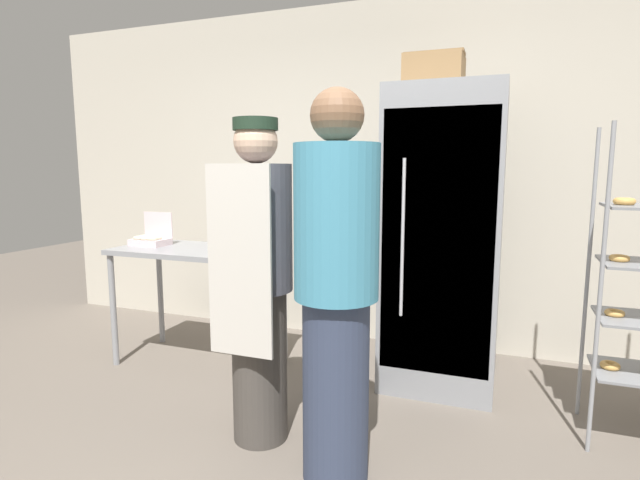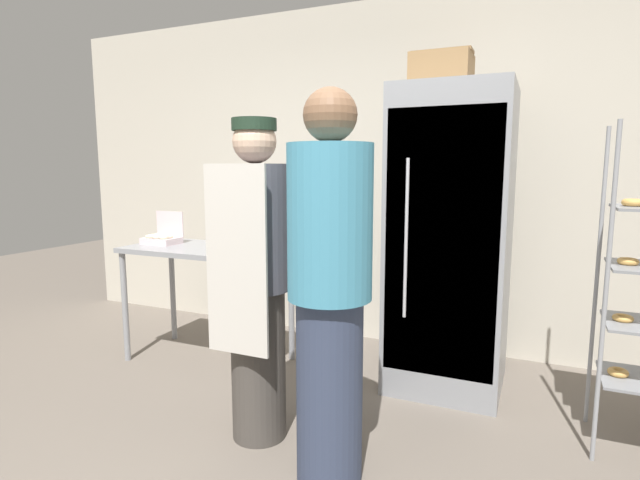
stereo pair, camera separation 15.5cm
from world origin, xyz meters
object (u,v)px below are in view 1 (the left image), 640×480
person_baker (258,278)px  cardboard_storage_box (434,72)px  blender_pitcher (217,230)px  person_customer (336,288)px  donut_box (150,239)px  refrigerator (444,240)px

person_baker → cardboard_storage_box: bearing=58.9°
blender_pitcher → person_customer: person_customer is taller
donut_box → cardboard_storage_box: size_ratio=0.69×
refrigerator → blender_pitcher: 1.57m
blender_pitcher → person_baker: 1.11m
cardboard_storage_box → person_customer: 1.77m
blender_pitcher → donut_box: bearing=-178.0°
cardboard_storage_box → person_customer: bearing=-98.9°
person_baker → refrigerator: bearing=53.7°
refrigerator → cardboard_storage_box: 1.09m
person_baker → person_customer: 0.52m
refrigerator → donut_box: refrigerator is taller
blender_pitcher → refrigerator: bearing=10.3°
donut_box → cardboard_storage_box: cardboard_storage_box is taller
donut_box → cardboard_storage_box: 2.35m
donut_box → person_customer: person_customer is taller
refrigerator → donut_box: 2.14m
donut_box → refrigerator: bearing=8.1°
refrigerator → blender_pitcher: bearing=-169.7°
refrigerator → person_customer: refrigerator is taller
donut_box → person_customer: bearing=-28.2°
person_baker → person_customer: (0.49, -0.18, 0.03)m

